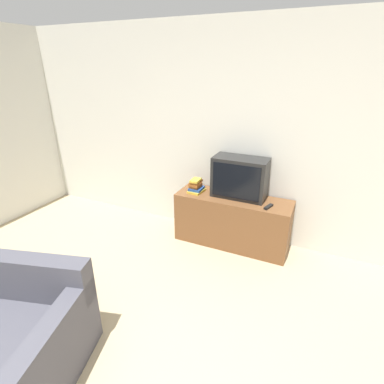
{
  "coord_description": "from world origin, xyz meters",
  "views": [
    {
      "loc": [
        1.03,
        -0.42,
        2.11
      ],
      "look_at": [
        -0.25,
        2.34,
        0.8
      ],
      "focal_mm": 28.0,
      "sensor_mm": 36.0,
      "label": 1
    }
  ],
  "objects_px": {
    "tv_stand": "(232,221)",
    "television": "(240,178)",
    "book_stack": "(196,186)",
    "remote_on_stand": "(268,207)"
  },
  "relations": [
    {
      "from": "tv_stand",
      "to": "television",
      "type": "relative_size",
      "value": 2.19
    },
    {
      "from": "book_stack",
      "to": "remote_on_stand",
      "type": "bearing_deg",
      "value": -4.55
    },
    {
      "from": "remote_on_stand",
      "to": "television",
      "type": "bearing_deg",
      "value": 157.27
    },
    {
      "from": "television",
      "to": "book_stack",
      "type": "relative_size",
      "value": 2.78
    },
    {
      "from": "tv_stand",
      "to": "book_stack",
      "type": "xyz_separation_m",
      "value": [
        -0.48,
        -0.03,
        0.39
      ]
    },
    {
      "from": "tv_stand",
      "to": "book_stack",
      "type": "relative_size",
      "value": 6.09
    },
    {
      "from": "tv_stand",
      "to": "remote_on_stand",
      "type": "bearing_deg",
      "value": -12.84
    },
    {
      "from": "book_stack",
      "to": "tv_stand",
      "type": "bearing_deg",
      "value": 3.13
    },
    {
      "from": "tv_stand",
      "to": "television",
      "type": "distance_m",
      "value": 0.56
    },
    {
      "from": "television",
      "to": "remote_on_stand",
      "type": "height_order",
      "value": "television"
    }
  ]
}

